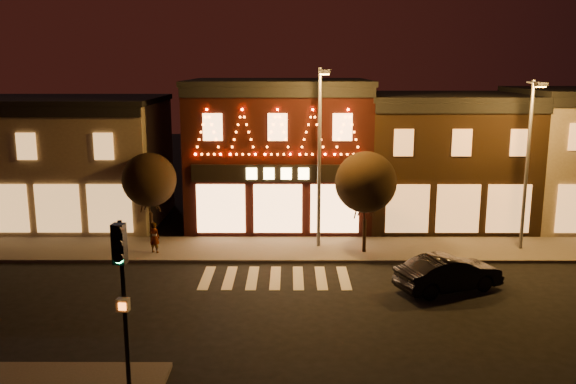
{
  "coord_description": "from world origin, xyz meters",
  "views": [
    {
      "loc": [
        0.62,
        -21.36,
        9.18
      ],
      "look_at": [
        0.55,
        4.0,
        3.85
      ],
      "focal_mm": 38.1,
      "sensor_mm": 36.0,
      "label": 1
    }
  ],
  "objects_px": {
    "dark_sedan": "(449,273)",
    "pedestrian": "(154,237)",
    "traffic_signal_near": "(122,273)",
    "streetlamp_mid": "(320,144)"
  },
  "relations": [
    {
      "from": "dark_sedan",
      "to": "streetlamp_mid",
      "type": "bearing_deg",
      "value": 20.52
    },
    {
      "from": "traffic_signal_near",
      "to": "dark_sedan",
      "type": "xyz_separation_m",
      "value": [
        11.14,
        8.1,
        -2.85
      ]
    },
    {
      "from": "streetlamp_mid",
      "to": "pedestrian",
      "type": "relative_size",
      "value": 5.83
    },
    {
      "from": "dark_sedan",
      "to": "pedestrian",
      "type": "height_order",
      "value": "pedestrian"
    },
    {
      "from": "traffic_signal_near",
      "to": "streetlamp_mid",
      "type": "bearing_deg",
      "value": 71.93
    },
    {
      "from": "traffic_signal_near",
      "to": "streetlamp_mid",
      "type": "xyz_separation_m",
      "value": [
        6.06,
        13.63,
        1.76
      ]
    },
    {
      "from": "traffic_signal_near",
      "to": "dark_sedan",
      "type": "distance_m",
      "value": 14.06
    },
    {
      "from": "traffic_signal_near",
      "to": "pedestrian",
      "type": "relative_size",
      "value": 3.21
    },
    {
      "from": "streetlamp_mid",
      "to": "traffic_signal_near",
      "type": "bearing_deg",
      "value": -110.53
    },
    {
      "from": "traffic_signal_near",
      "to": "dark_sedan",
      "type": "height_order",
      "value": "traffic_signal_near"
    }
  ]
}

